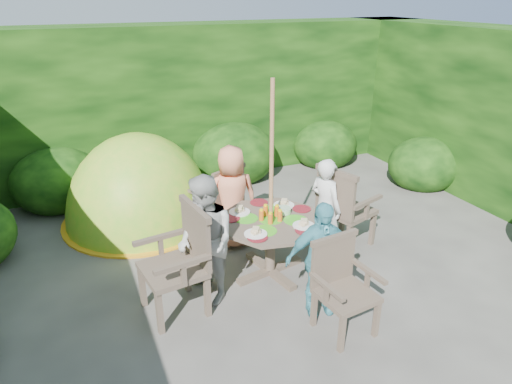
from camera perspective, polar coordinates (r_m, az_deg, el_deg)
name	(u,v)px	position (r m, az deg, el deg)	size (l,w,h in m)	color
ground	(295,292)	(5.03, 4.88, -12.32)	(60.00, 60.00, 0.00)	#474440
hedge_enclosure	(246,146)	(5.54, -1.20, 5.83)	(9.00, 9.00, 2.50)	black
patio_table	(271,228)	(5.02, 1.86, -4.52)	(1.38, 1.38, 0.82)	#46382D
parasol_pole	(271,184)	(4.79, 1.91, 0.98)	(0.04, 0.04, 2.20)	#94633B
garden_chair_right	(343,207)	(5.67, 10.81, -1.80)	(0.71, 0.75, 1.03)	#46382D
garden_chair_left	(181,260)	(4.54, -9.37, -8.33)	(0.65, 0.71, 1.06)	#46382D
garden_chair_back	(221,200)	(5.89, -4.36, -0.98)	(0.72, 0.68, 0.94)	#46382D
garden_chair_front	(341,285)	(4.37, 10.64, -11.30)	(0.58, 0.53, 0.88)	#46382D
child_right	(325,208)	(5.46, 8.62, -1.94)	(0.44, 0.29, 1.22)	silver
child_left	(206,241)	(4.59, -6.27, -6.09)	(0.66, 0.51, 1.35)	#A9A9A4
child_back	(232,197)	(5.58, -3.03, -0.67)	(0.64, 0.41, 1.30)	#EB8761
child_front	(320,259)	(4.48, 7.97, -8.28)	(0.70, 0.29, 1.19)	#4BA1AF
dome_tent	(143,219)	(6.68, -13.96, -3.28)	(2.51, 2.51, 2.48)	#69C025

